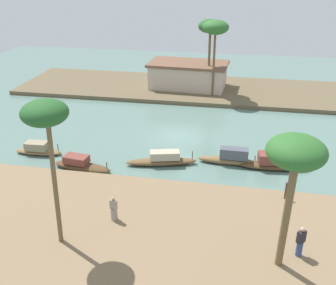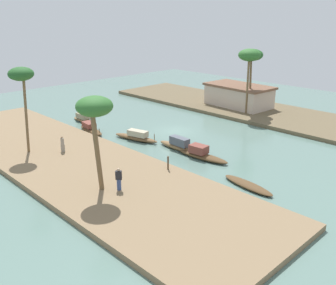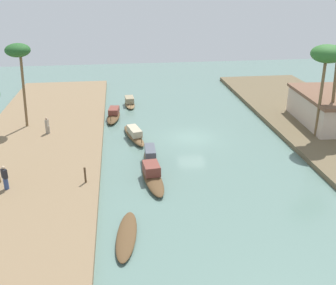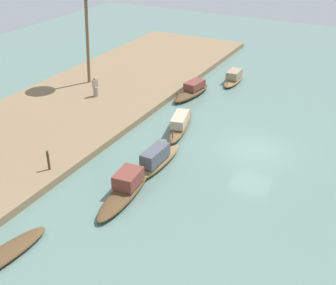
{
  "view_description": "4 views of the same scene",
  "coord_description": "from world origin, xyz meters",
  "px_view_note": "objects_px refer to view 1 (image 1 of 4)",
  "views": [
    {
      "loc": [
        4.71,
        -30.91,
        14.09
      ],
      "look_at": [
        -0.45,
        -3.17,
        0.87
      ],
      "focal_mm": 41.5,
      "sensor_mm": 36.0,
      "label": 1
    },
    {
      "loc": [
        29.25,
        -29.7,
        12.94
      ],
      "look_at": [
        3.47,
        -4.52,
        0.53
      ],
      "focal_mm": 40.83,
      "sensor_mm": 36.0,
      "label": 2
    },
    {
      "loc": [
        32.52,
        -6.46,
        13.62
      ],
      "look_at": [
        3.18,
        -2.64,
        1.0
      ],
      "focal_mm": 41.11,
      "sensor_mm": 36.0,
      "label": 3
    },
    {
      "loc": [
        23.73,
        6.56,
        13.42
      ],
      "look_at": [
        2.71,
        -4.59,
        0.66
      ],
      "focal_mm": 47.58,
      "sensor_mm": 36.0,
      "label": 4
    }
  ],
  "objects_px": {
    "person_by_mooring": "(114,210)",
    "palm_tree_right_short": "(211,28)",
    "sampan_with_red_awning": "(162,160)",
    "palm_tree_left_far": "(296,157)",
    "sampan_with_tall_canopy": "(38,149)",
    "palm_tree_right_tall": "(216,29)",
    "sampan_near_left_bank": "(230,158)",
    "palm_tree_left_near": "(45,117)",
    "person_on_near_bank": "(300,242)",
    "riverside_building": "(188,75)",
    "sampan_upstream_small": "(81,165)",
    "mooring_post": "(286,191)",
    "sampan_foreground": "(273,163)"
  },
  "relations": [
    {
      "from": "sampan_with_tall_canopy",
      "to": "person_on_near_bank",
      "type": "height_order",
      "value": "person_on_near_bank"
    },
    {
      "from": "sampan_with_tall_canopy",
      "to": "palm_tree_right_tall",
      "type": "bearing_deg",
      "value": 49.76
    },
    {
      "from": "palm_tree_left_near",
      "to": "palm_tree_left_far",
      "type": "height_order",
      "value": "palm_tree_left_near"
    },
    {
      "from": "palm_tree_right_tall",
      "to": "sampan_upstream_small",
      "type": "bearing_deg",
      "value": -114.32
    },
    {
      "from": "sampan_near_left_bank",
      "to": "sampan_with_red_awning",
      "type": "distance_m",
      "value": 5.16
    },
    {
      "from": "sampan_near_left_bank",
      "to": "sampan_upstream_small",
      "type": "height_order",
      "value": "sampan_near_left_bank"
    },
    {
      "from": "sampan_with_tall_canopy",
      "to": "palm_tree_right_short",
      "type": "xyz_separation_m",
      "value": [
        11.98,
        17.98,
        7.12
      ]
    },
    {
      "from": "person_on_near_bank",
      "to": "palm_tree_left_far",
      "type": "bearing_deg",
      "value": 1.26
    },
    {
      "from": "sampan_near_left_bank",
      "to": "palm_tree_left_near",
      "type": "height_order",
      "value": "palm_tree_left_near"
    },
    {
      "from": "sampan_with_red_awning",
      "to": "riverside_building",
      "type": "relative_size",
      "value": 0.58
    },
    {
      "from": "palm_tree_left_far",
      "to": "sampan_with_red_awning",
      "type": "bearing_deg",
      "value": 127.92
    },
    {
      "from": "person_by_mooring",
      "to": "palm_tree_right_short",
      "type": "xyz_separation_m",
      "value": [
        3.07,
        25.84,
        6.45
      ]
    },
    {
      "from": "sampan_foreground",
      "to": "palm_tree_left_far",
      "type": "height_order",
      "value": "palm_tree_left_far"
    },
    {
      "from": "sampan_foreground",
      "to": "palm_tree_right_tall",
      "type": "height_order",
      "value": "palm_tree_right_tall"
    },
    {
      "from": "sampan_upstream_small",
      "to": "sampan_foreground",
      "type": "distance_m",
      "value": 14.33
    },
    {
      "from": "sampan_upstream_small",
      "to": "palm_tree_left_near",
      "type": "distance_m",
      "value": 11.05
    },
    {
      "from": "sampan_with_tall_canopy",
      "to": "mooring_post",
      "type": "relative_size",
      "value": 3.33
    },
    {
      "from": "palm_tree_left_near",
      "to": "palm_tree_right_short",
      "type": "bearing_deg",
      "value": 79.24
    },
    {
      "from": "sampan_with_tall_canopy",
      "to": "palm_tree_left_near",
      "type": "relative_size",
      "value": 0.49
    },
    {
      "from": "palm_tree_right_short",
      "to": "sampan_near_left_bank",
      "type": "bearing_deg",
      "value": -79.1
    },
    {
      "from": "person_by_mooring",
      "to": "sampan_upstream_small",
      "type": "bearing_deg",
      "value": 141.55
    },
    {
      "from": "palm_tree_left_near",
      "to": "sampan_upstream_small",
      "type": "bearing_deg",
      "value": 105.51
    },
    {
      "from": "mooring_post",
      "to": "sampan_foreground",
      "type": "bearing_deg",
      "value": 95.04
    },
    {
      "from": "palm_tree_right_short",
      "to": "palm_tree_right_tall",
      "type": "bearing_deg",
      "value": -67.95
    },
    {
      "from": "sampan_with_red_awning",
      "to": "palm_tree_right_short",
      "type": "bearing_deg",
      "value": 70.17
    },
    {
      "from": "sampan_foreground",
      "to": "mooring_post",
      "type": "bearing_deg",
      "value": -90.61
    },
    {
      "from": "sampan_with_tall_canopy",
      "to": "palm_tree_left_near",
      "type": "height_order",
      "value": "palm_tree_left_near"
    },
    {
      "from": "person_on_near_bank",
      "to": "mooring_post",
      "type": "distance_m",
      "value": 5.29
    },
    {
      "from": "person_on_near_bank",
      "to": "person_by_mooring",
      "type": "height_order",
      "value": "person_on_near_bank"
    },
    {
      "from": "palm_tree_left_near",
      "to": "sampan_near_left_bank",
      "type": "bearing_deg",
      "value": 52.3
    },
    {
      "from": "palm_tree_left_near",
      "to": "palm_tree_right_short",
      "type": "distance_m",
      "value": 28.5
    },
    {
      "from": "palm_tree_left_far",
      "to": "palm_tree_right_short",
      "type": "relative_size",
      "value": 0.88
    },
    {
      "from": "person_on_near_bank",
      "to": "riverside_building",
      "type": "height_order",
      "value": "riverside_building"
    },
    {
      "from": "sampan_with_tall_canopy",
      "to": "palm_tree_left_far",
      "type": "height_order",
      "value": "palm_tree_left_far"
    },
    {
      "from": "sampan_with_tall_canopy",
      "to": "person_on_near_bank",
      "type": "xyz_separation_m",
      "value": [
        19.1,
        -9.06,
        0.87
      ]
    },
    {
      "from": "sampan_with_red_awning",
      "to": "palm_tree_left_far",
      "type": "bearing_deg",
      "value": -66.19
    },
    {
      "from": "person_by_mooring",
      "to": "sampan_with_red_awning",
      "type": "bearing_deg",
      "value": 95.52
    },
    {
      "from": "person_on_near_bank",
      "to": "sampan_upstream_small",
      "type": "bearing_deg",
      "value": -69.0
    },
    {
      "from": "person_on_near_bank",
      "to": "palm_tree_right_tall",
      "type": "height_order",
      "value": "palm_tree_right_tall"
    },
    {
      "from": "sampan_with_tall_canopy",
      "to": "sampan_with_red_awning",
      "type": "distance_m",
      "value": 10.19
    },
    {
      "from": "sampan_near_left_bank",
      "to": "person_on_near_bank",
      "type": "xyz_separation_m",
      "value": [
        3.86,
        -10.13,
        0.74
      ]
    },
    {
      "from": "palm_tree_right_tall",
      "to": "palm_tree_right_short",
      "type": "height_order",
      "value": "palm_tree_right_tall"
    },
    {
      "from": "sampan_with_red_awning",
      "to": "palm_tree_left_near",
      "type": "distance_m",
      "value": 12.77
    },
    {
      "from": "person_on_near_bank",
      "to": "palm_tree_right_short",
      "type": "relative_size",
      "value": 0.22
    },
    {
      "from": "sampan_upstream_small",
      "to": "riverside_building",
      "type": "height_order",
      "value": "riverside_building"
    },
    {
      "from": "palm_tree_left_far",
      "to": "sampan_near_left_bank",
      "type": "bearing_deg",
      "value": 104.14
    },
    {
      "from": "sampan_foreground",
      "to": "person_on_near_bank",
      "type": "height_order",
      "value": "person_on_near_bank"
    },
    {
      "from": "sampan_near_left_bank",
      "to": "palm_tree_left_near",
      "type": "relative_size",
      "value": 0.58
    },
    {
      "from": "sampan_with_red_awning",
      "to": "person_on_near_bank",
      "type": "bearing_deg",
      "value": -59.65
    },
    {
      "from": "person_on_near_bank",
      "to": "palm_tree_right_short",
      "type": "distance_m",
      "value": 28.64
    }
  ]
}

